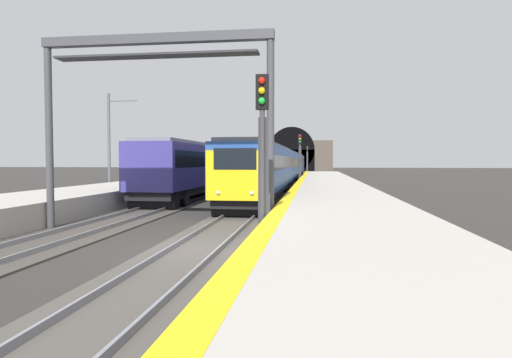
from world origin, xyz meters
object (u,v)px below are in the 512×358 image
Objects in this scene: catenary_mast_near at (110,143)px; railway_signal_far at (307,157)px; railway_signal_near at (262,144)px; overhead_signal_gantry at (155,83)px; train_main_approaching at (285,165)px; railway_signal_mid at (300,155)px; train_adjacent_platform at (245,164)px.

railway_signal_far is at bearing -13.74° from catenary_mast_near.
railway_signal_near is 5.82m from overhead_signal_gantry.
railway_signal_mid is at bearing 27.16° from train_main_approaching.
railway_signal_mid reaches higher than train_adjacent_platform.
railway_signal_mid is at bearing 0.00° from railway_signal_far.
train_main_approaching is at bearing -153.14° from railway_signal_mid.
catenary_mast_near is (-58.60, 14.33, 0.58)m from railway_signal_far.
railway_signal_far is (40.85, -1.85, 1.37)m from train_main_approaching.
railway_signal_mid is 44.51m from railway_signal_far.
overhead_signal_gantry is 1.14× the size of catenary_mast_near.
railway_signal_near is 33.33m from railway_signal_mid.
catenary_mast_near reaches higher than overhead_signal_gantry.
railway_signal_near is 24.01m from catenary_mast_near.
train_main_approaching is at bearing -177.13° from railway_signal_near.
catenary_mast_near is at bearing -143.32° from railway_signal_near.
overhead_signal_gantry is (2.88, 4.42, 2.44)m from railway_signal_near.
railway_signal_mid is at bearing -133.41° from train_adjacent_platform.
catenary_mast_near is (19.24, 14.33, 0.90)m from railway_signal_near.
train_adjacent_platform is at bearing -19.43° from catenary_mast_near.
train_main_approaching is 6.95× the size of overhead_signal_gantry.
railway_signal_near is 0.58× the size of overhead_signal_gantry.
railway_signal_near is 77.84m from railway_signal_far.
train_main_approaching is 4.26m from railway_signal_mid.
railway_signal_mid reaches higher than railway_signal_near.
overhead_signal_gantry is at bearing -4.01° from train_main_approaching.
railway_signal_near is (-36.98, -1.85, 1.04)m from train_main_approaching.
train_adjacent_platform is at bearing -120.52° from train_main_approaching.
railway_signal_far is at bearing 177.71° from train_main_approaching.
catenary_mast_near is at bearing 161.05° from train_adjacent_platform.
railway_signal_far is at bearing -10.00° from train_adjacent_platform.
railway_signal_mid is 20.11m from catenary_mast_near.
train_main_approaching is at bearing -35.11° from catenary_mast_near.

